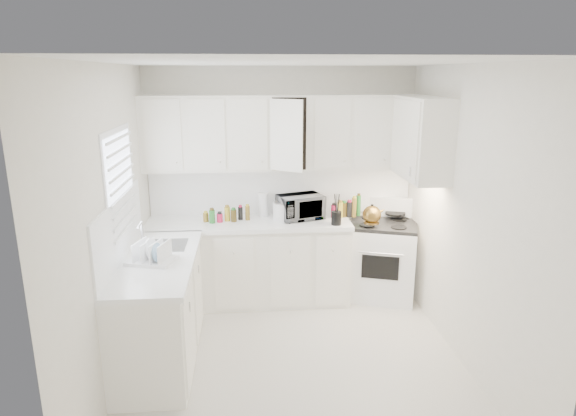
{
  "coord_description": "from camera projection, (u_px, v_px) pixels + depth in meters",
  "views": [
    {
      "loc": [
        -0.39,
        -3.96,
        2.51
      ],
      "look_at": [
        0.0,
        0.7,
        1.25
      ],
      "focal_mm": 30.99,
      "sensor_mm": 36.0,
      "label": 1
    }
  ],
  "objects": [
    {
      "name": "floor",
      "position": [
        294.0,
        361.0,
        4.5
      ],
      "size": [
        3.2,
        3.2,
        0.0
      ],
      "primitive_type": "plane",
      "color": "silver",
      "rests_on": "ground"
    },
    {
      "name": "ceiling",
      "position": [
        296.0,
        62.0,
        3.82
      ],
      "size": [
        3.2,
        3.2,
        0.0
      ],
      "primitive_type": "plane",
      "rotation": [
        3.14,
        0.0,
        0.0
      ],
      "color": "white",
      "rests_on": "ground"
    },
    {
      "name": "wall_back",
      "position": [
        281.0,
        183.0,
        5.7
      ],
      "size": [
        3.0,
        0.0,
        3.0
      ],
      "primitive_type": "plane",
      "rotation": [
        1.57,
        0.0,
        0.0
      ],
      "color": "white",
      "rests_on": "ground"
    },
    {
      "name": "wall_front",
      "position": [
        324.0,
        312.0,
        2.62
      ],
      "size": [
        3.0,
        0.0,
        3.0
      ],
      "primitive_type": "plane",
      "rotation": [
        -1.57,
        0.0,
        0.0
      ],
      "color": "white",
      "rests_on": "ground"
    },
    {
      "name": "wall_left",
      "position": [
        112.0,
        228.0,
        4.04
      ],
      "size": [
        0.0,
        3.2,
        3.2
      ],
      "primitive_type": "plane",
      "rotation": [
        1.57,
        0.0,
        1.57
      ],
      "color": "white",
      "rests_on": "ground"
    },
    {
      "name": "wall_right",
      "position": [
        468.0,
        220.0,
        4.28
      ],
      "size": [
        0.0,
        3.2,
        3.2
      ],
      "primitive_type": "plane",
      "rotation": [
        1.57,
        0.0,
        -1.57
      ],
      "color": "white",
      "rests_on": "ground"
    },
    {
      "name": "window_blinds",
      "position": [
        122.0,
        189.0,
        4.31
      ],
      "size": [
        0.06,
        0.96,
        1.06
      ],
      "primitive_type": null,
      "color": "white",
      "rests_on": "wall_left"
    },
    {
      "name": "lower_cabinets_back",
      "position": [
        249.0,
        263.0,
        5.6
      ],
      "size": [
        2.22,
        0.6,
        0.9
      ],
      "primitive_type": null,
      "color": "white",
      "rests_on": "floor"
    },
    {
      "name": "lower_cabinets_left",
      "position": [
        160.0,
        311.0,
        4.47
      ],
      "size": [
        0.6,
        1.6,
        0.9
      ],
      "primitive_type": null,
      "color": "white",
      "rests_on": "floor"
    },
    {
      "name": "countertop_back",
      "position": [
        248.0,
        223.0,
        5.47
      ],
      "size": [
        2.24,
        0.64,
        0.05
      ],
      "primitive_type": "cube",
      "color": "white",
      "rests_on": "lower_cabinets_back"
    },
    {
      "name": "countertop_left",
      "position": [
        158.0,
        261.0,
        4.35
      ],
      "size": [
        0.64,
        1.62,
        0.05
      ],
      "primitive_type": "cube",
      "color": "white",
      "rests_on": "lower_cabinets_left"
    },
    {
      "name": "backsplash_back",
      "position": [
        282.0,
        190.0,
        5.71
      ],
      "size": [
        2.98,
        0.02,
        0.55
      ],
      "primitive_type": "cube",
      "color": "white",
      "rests_on": "wall_back"
    },
    {
      "name": "backsplash_left",
      "position": [
        120.0,
        230.0,
        4.25
      ],
      "size": [
        0.02,
        1.6,
        0.55
      ],
      "primitive_type": "cube",
      "color": "white",
      "rests_on": "wall_left"
    },
    {
      "name": "upper_cabinets_back",
      "position": [
        282.0,
        169.0,
        5.49
      ],
      "size": [
        3.0,
        0.33,
        0.8
      ],
      "primitive_type": null,
      "color": "white",
      "rests_on": "wall_back"
    },
    {
      "name": "upper_cabinets_right",
      "position": [
        419.0,
        178.0,
        5.0
      ],
      "size": [
        0.33,
        0.9,
        0.8
      ],
      "primitive_type": null,
      "color": "white",
      "rests_on": "wall_right"
    },
    {
      "name": "sink",
      "position": [
        163.0,
        233.0,
        4.65
      ],
      "size": [
        0.42,
        0.38,
        0.3
      ],
      "primitive_type": null,
      "color": "gray",
      "rests_on": "countertop_left"
    },
    {
      "name": "stove",
      "position": [
        382.0,
        250.0,
        5.67
      ],
      "size": [
        0.9,
        0.81,
        1.14
      ],
      "primitive_type": null,
      "rotation": [
        0.0,
        0.0,
        -0.32
      ],
      "color": "white",
      "rests_on": "floor"
    },
    {
      "name": "tea_kettle",
      "position": [
        372.0,
        213.0,
        5.38
      ],
      "size": [
        0.27,
        0.24,
        0.23
      ],
      "primitive_type": null,
      "rotation": [
        0.0,
        0.0,
        -0.11
      ],
      "color": "olive",
      "rests_on": "stove"
    },
    {
      "name": "frying_pan",
      "position": [
        395.0,
        213.0,
        5.74
      ],
      "size": [
        0.34,
        0.44,
        0.04
      ],
      "primitive_type": null,
      "rotation": [
        0.0,
        0.0,
        0.3
      ],
      "color": "black",
      "rests_on": "stove"
    },
    {
      "name": "microwave",
      "position": [
        300.0,
        204.0,
        5.52
      ],
      "size": [
        0.54,
        0.41,
        0.33
      ],
      "primitive_type": "imported",
      "rotation": [
        0.0,
        0.0,
        0.34
      ],
      "color": "gray",
      "rests_on": "countertop_back"
    },
    {
      "name": "rice_cooker",
      "position": [
        284.0,
        210.0,
        5.48
      ],
      "size": [
        0.27,
        0.27,
        0.23
      ],
      "primitive_type": null,
      "rotation": [
        0.0,
        0.0,
        -0.19
      ],
      "color": "white",
      "rests_on": "countertop_back"
    },
    {
      "name": "paper_towel",
      "position": [
        263.0,
        205.0,
        5.62
      ],
      "size": [
        0.12,
        0.12,
        0.27
      ],
      "primitive_type": "cylinder",
      "color": "white",
      "rests_on": "countertop_back"
    },
    {
      "name": "utensil_crock",
      "position": [
        337.0,
        209.0,
        5.29
      ],
      "size": [
        0.14,
        0.14,
        0.35
      ],
      "primitive_type": null,
      "rotation": [
        0.0,
        0.0,
        -0.26
      ],
      "color": "black",
      "rests_on": "countertop_back"
    },
    {
      "name": "dish_rack",
      "position": [
        151.0,
        250.0,
        4.25
      ],
      "size": [
        0.45,
        0.38,
        0.21
      ],
      "primitive_type": null,
      "rotation": [
        0.0,
        0.0,
        -0.28
      ],
      "color": "white",
      "rests_on": "countertop_left"
    },
    {
      "name": "spice_left_0",
      "position": [
        207.0,
        213.0,
        5.53
      ],
      "size": [
        0.06,
        0.06,
        0.13
      ],
      "primitive_type": "cylinder",
      "color": "olive",
      "rests_on": "countertop_back"
    },
    {
      "name": "spice_left_1",
      "position": [
        213.0,
        215.0,
        5.45
      ],
      "size": [
        0.06,
        0.06,
        0.13
      ],
      "primitive_type": "cylinder",
      "color": "#27772D",
      "rests_on": "countertop_back"
    },
    {
      "name": "spice_left_2",
      "position": [
        220.0,
        213.0,
        5.54
      ],
      "size": [
        0.06,
        0.06,
        0.13
      ],
      "primitive_type": "cylinder",
      "color": "#CD1B46",
      "rests_on": "countertop_back"
    },
    {
      "name": "spice_left_3",
      "position": [
        227.0,
        215.0,
        5.46
      ],
      "size": [
        0.06,
        0.06,
        0.13
      ],
      "primitive_type": "cylinder",
      "color": "gold",
      "rests_on": "countertop_back"
    },
    {
      "name": "spice_left_4",
      "position": [
        234.0,
        213.0,
        5.55
      ],
      "size": [
        0.06,
        0.06,
        0.13
      ],
      "primitive_type": "cylinder",
      "color": "#4C3C15",
      "rests_on": "countertop_back"
    },
    {
      "name": "spice_left_5",
      "position": [
        240.0,
        215.0,
        5.47
      ],
      "size": [
        0.06,
        0.06,
        0.13
      ],
      "primitive_type": "cylinder",
      "color": "black",
      "rests_on": "countertop_back"
    },
    {
      "name": "spice_left_6",
      "position": [
        247.0,
        212.0,
        5.57
      ],
      "size": [
        0.06,
        0.06,
        0.13
      ],
      "primitive_type": "cylinder",
      "color": "olive",
      "rests_on": "countertop_back"
    },
    {
      "name": "sauce_right_0",
      "position": [
        333.0,
        207.0,
        5.68
      ],
      "size": [
        0.06,
        0.06,
        0.19
      ],
      "primitive_type": "cylinder",
      "color": "#CD1B46",
      "rests_on": "countertop_back"
    },
    {
      "name": "sauce_right_1",
      "position": [
        339.0,
        208.0,
        5.62
      ],
      "size": [
        0.06,
        0.06,
        0.19
      ],
      "primitive_type": "cylinder",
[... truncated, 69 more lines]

